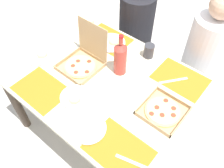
% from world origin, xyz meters
% --- Properties ---
extents(ground_plane, '(6.00, 6.00, 0.00)m').
position_xyz_m(ground_plane, '(0.00, 0.00, 0.00)').
color(ground_plane, beige).
extents(dining_table, '(1.50, 0.99, 0.73)m').
position_xyz_m(dining_table, '(0.00, 0.00, 0.63)').
color(dining_table, '#3F3328').
rests_on(dining_table, ground_plane).
extents(placemat_near_left, '(0.36, 0.26, 0.00)m').
position_xyz_m(placemat_near_left, '(-0.34, -0.34, 0.73)').
color(placemat_near_left, orange).
rests_on(placemat_near_left, dining_table).
extents(placemat_near_right, '(0.36, 0.26, 0.00)m').
position_xyz_m(placemat_near_right, '(0.34, -0.34, 0.73)').
color(placemat_near_right, orange).
rests_on(placemat_near_right, dining_table).
extents(placemat_far_left, '(0.36, 0.26, 0.00)m').
position_xyz_m(placemat_far_left, '(-0.34, 0.34, 0.73)').
color(placemat_far_left, orange).
rests_on(placemat_far_left, dining_table).
extents(placemat_far_right, '(0.36, 0.26, 0.00)m').
position_xyz_m(placemat_far_right, '(0.34, 0.34, 0.73)').
color(placemat_far_right, orange).
rests_on(placemat_far_right, dining_table).
extents(pizza_box_corner_right, '(0.27, 0.29, 0.31)m').
position_xyz_m(pizza_box_corner_right, '(-0.28, 0.00, 0.78)').
color(pizza_box_corner_right, tan).
rests_on(pizza_box_corner_right, dining_table).
extents(pizza_box_center, '(0.26, 0.26, 0.04)m').
position_xyz_m(pizza_box_center, '(0.39, 0.03, 0.74)').
color(pizza_box_center, tan).
rests_on(pizza_box_center, dining_table).
extents(plate_near_right, '(0.20, 0.20, 0.03)m').
position_xyz_m(plate_near_right, '(-0.11, -0.25, 0.74)').
color(plate_near_right, white).
rests_on(plate_near_right, dining_table).
extents(plate_far_right, '(0.23, 0.23, 0.03)m').
position_xyz_m(plate_far_right, '(-0.27, 0.32, 0.74)').
color(plate_far_right, white).
rests_on(plate_far_right, dining_table).
extents(plate_near_left, '(0.20, 0.20, 0.03)m').
position_xyz_m(plate_near_left, '(-0.59, -0.15, 0.74)').
color(plate_near_left, white).
rests_on(plate_near_left, dining_table).
extents(plate_far_left, '(0.21, 0.21, 0.02)m').
position_xyz_m(plate_far_left, '(0.12, -0.36, 0.74)').
color(plate_far_left, white).
rests_on(plate_far_left, dining_table).
extents(soda_bottle, '(0.09, 0.09, 0.32)m').
position_xyz_m(soda_bottle, '(-0.03, 0.13, 0.86)').
color(soda_bottle, '#B2382D').
rests_on(soda_bottle, dining_table).
extents(cup_dark, '(0.08, 0.08, 0.09)m').
position_xyz_m(cup_dark, '(-0.55, 0.36, 0.77)').
color(cup_dark, silver).
rests_on(cup_dark, dining_table).
extents(cup_spare, '(0.08, 0.08, 0.11)m').
position_xyz_m(cup_spare, '(0.03, 0.39, 0.78)').
color(cup_spare, '#333338').
rests_on(cup_spare, dining_table).
extents(knife_by_near_left, '(0.14, 0.18, 0.00)m').
position_xyz_m(knife_by_near_left, '(0.31, 0.30, 0.73)').
color(knife_by_near_left, '#B7B7BC').
rests_on(knife_by_near_left, dining_table).
extents(fork_by_far_right, '(0.03, 0.19, 0.00)m').
position_xyz_m(fork_by_far_right, '(-0.57, 0.15, 0.73)').
color(fork_by_far_right, '#B7B7BC').
rests_on(fork_by_far_right, dining_table).
extents(fork_by_near_right, '(0.19, 0.05, 0.00)m').
position_xyz_m(fork_by_near_right, '(0.16, -0.12, 0.73)').
color(fork_by_near_right, '#B7B7BC').
rests_on(fork_by_near_right, dining_table).
extents(knife_by_far_left, '(0.21, 0.08, 0.00)m').
position_xyz_m(knife_by_far_left, '(0.45, -0.35, 0.73)').
color(knife_by_far_left, '#B7B7BC').
rests_on(knife_by_far_left, dining_table).
extents(diner_left_seat, '(0.32, 0.32, 1.13)m').
position_xyz_m(diner_left_seat, '(-0.34, 0.75, 0.51)').
color(diner_left_seat, black).
rests_on(diner_left_seat, ground_plane).
extents(diner_right_seat, '(0.32, 0.32, 1.20)m').
position_xyz_m(diner_right_seat, '(0.34, 0.75, 0.54)').
color(diner_right_seat, white).
rests_on(diner_right_seat, ground_plane).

